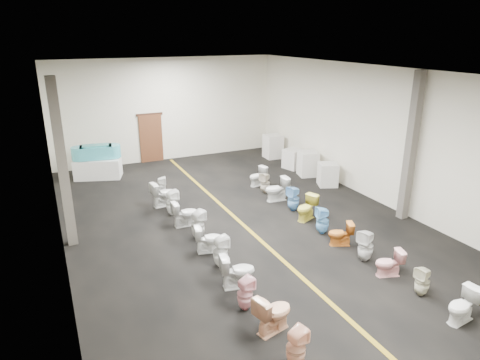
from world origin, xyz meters
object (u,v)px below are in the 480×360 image
(appliance_crate_b, at_px, (308,164))
(toilet_right_8, at_px, (293,199))
(appliance_crate_c, at_px, (294,159))
(toilet_left_11, at_px, (161,187))
(toilet_left_8, at_px, (185,213))
(toilet_left_1, at_px, (296,348))
(toilet_right_5, at_px, (340,234))
(appliance_crate_a, at_px, (328,174))
(toilet_left_10, at_px, (163,194))
(toilet_right_10, at_px, (265,183))
(toilet_left_6, at_px, (208,239))
(toilet_left_4, at_px, (237,271))
(toilet_right_6, at_px, (323,221))
(toilet_right_7, at_px, (307,208))
(toilet_right_11, at_px, (258,176))
(bathtub, at_px, (96,152))
(toilet_right_4, at_px, (366,246))
(toilet_right_1, at_px, (463,306))
(toilet_left_3, at_px, (245,294))
(toilet_right_9, at_px, (277,189))
(toilet_left_2, at_px, (273,313))
(toilet_left_9, at_px, (172,203))
(toilet_right_2, at_px, (422,281))
(toilet_left_7, at_px, (198,225))
(toilet_right_3, at_px, (389,263))
(display_table, at_px, (98,168))
(appliance_crate_d, at_px, (273,146))

(appliance_crate_b, relative_size, toilet_right_8, 1.19)
(appliance_crate_c, relative_size, toilet_left_11, 1.17)
(toilet_left_8, bearing_deg, toilet_left_1, 178.84)
(toilet_left_1, relative_size, toilet_right_5, 1.14)
(appliance_crate_a, distance_m, toilet_left_10, 6.18)
(toilet_right_10, bearing_deg, toilet_left_6, -70.21)
(toilet_left_4, xyz_separation_m, toilet_right_6, (3.34, 1.44, 0.00))
(toilet_right_7, bearing_deg, toilet_right_11, 155.70)
(appliance_crate_c, xyz_separation_m, toilet_left_6, (-5.94, -5.37, -0.04))
(bathtub, relative_size, toilet_left_11, 2.63)
(toilet_left_10, xyz_separation_m, toilet_right_8, (3.69, -2.18, -0.01))
(appliance_crate_c, height_order, toilet_right_4, toilet_right_4)
(toilet_right_1, distance_m, toilet_right_11, 8.91)
(appliance_crate_a, bearing_deg, toilet_right_8, -148.07)
(toilet_left_11, bearing_deg, toilet_right_4, -140.80)
(toilet_left_8, bearing_deg, toilet_right_8, -96.95)
(toilet_left_3, bearing_deg, appliance_crate_b, -54.20)
(toilet_left_6, bearing_deg, toilet_left_4, -168.68)
(toilet_left_3, distance_m, toilet_right_1, 4.33)
(toilet_left_3, xyz_separation_m, toilet_right_9, (3.64, 5.07, 0.04))
(bathtub, height_order, toilet_left_4, bathtub)
(toilet_left_2, height_order, toilet_right_6, same)
(toilet_left_1, xyz_separation_m, toilet_left_9, (-0.05, 7.22, 0.03))
(toilet_left_8, bearing_deg, toilet_right_2, -148.27)
(appliance_crate_b, relative_size, toilet_left_8, 1.27)
(toilet_left_7, distance_m, toilet_left_8, 0.97)
(toilet_right_9, bearing_deg, toilet_left_2, -25.79)
(bathtub, height_order, toilet_right_11, bathtub)
(appliance_crate_a, xyz_separation_m, toilet_right_3, (-2.50, -5.86, -0.10))
(toilet_left_6, relative_size, toilet_left_7, 0.89)
(display_table, height_order, appliance_crate_c, appliance_crate_c)
(toilet_left_4, relative_size, toilet_right_9, 0.97)
(toilet_right_7, bearing_deg, toilet_right_2, -22.47)
(appliance_crate_c, height_order, toilet_left_10, toilet_left_10)
(toilet_left_2, xyz_separation_m, toilet_right_5, (3.38, 2.32, -0.07))
(toilet_left_4, bearing_deg, display_table, 21.45)
(appliance_crate_d, bearing_deg, toilet_left_2, -119.15)
(toilet_left_10, bearing_deg, toilet_left_11, -17.51)
(toilet_right_2, bearing_deg, toilet_left_6, -147.02)
(toilet_right_4, relative_size, toilet_right_6, 1.05)
(toilet_left_3, distance_m, toilet_left_11, 7.18)
(toilet_right_3, bearing_deg, toilet_right_9, -162.78)
(bathtub, bearing_deg, toilet_right_10, -31.79)
(toilet_right_2, xyz_separation_m, toilet_right_11, (0.03, 7.90, 0.01))
(toilet_left_11, height_order, toilet_right_6, toilet_right_6)
(display_table, xyz_separation_m, appliance_crate_a, (7.72, -4.62, 0.04))
(appliance_crate_c, distance_m, toilet_right_6, 6.30)
(bathtub, height_order, appliance_crate_c, bathtub)
(toilet_left_4, bearing_deg, appliance_crate_a, -40.51)
(toilet_right_6, bearing_deg, toilet_right_5, 14.36)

